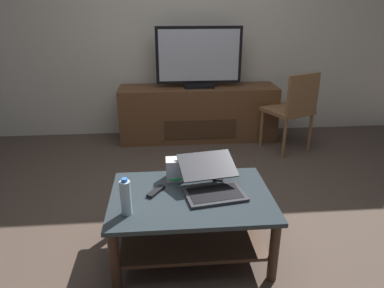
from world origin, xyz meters
name	(u,v)px	position (x,y,z in m)	size (l,w,h in m)	color
ground_plane	(198,222)	(0.00, 0.00, 0.00)	(7.68, 7.68, 0.00)	#4C3D33
back_wall	(181,18)	(0.00, 2.13, 1.40)	(6.40, 0.12, 2.80)	beige
coffee_table	(191,213)	(-0.08, -0.33, 0.30)	(1.03, 0.72, 0.43)	#2D383D
media_cabinet	(198,113)	(0.19, 1.81, 0.32)	(1.88, 0.48, 0.65)	brown
television	(199,59)	(0.19, 1.79, 0.98)	(0.99, 0.20, 0.69)	black
dining_chair	(293,107)	(1.18, 1.32, 0.51)	(0.58, 0.58, 0.90)	brown
laptop	(212,182)	(0.06, -0.28, 0.49)	(0.44, 0.47, 0.19)	#333338
router_box	(175,169)	(-0.17, -0.10, 0.51)	(0.13, 0.11, 0.15)	silver
water_bottle_near	(126,197)	(-0.47, -0.51, 0.54)	(0.06, 0.06, 0.23)	silver
cell_phone	(218,176)	(0.13, -0.09, 0.44)	(0.07, 0.14, 0.01)	black
tv_remote	(156,191)	(-0.31, -0.28, 0.44)	(0.04, 0.16, 0.02)	black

